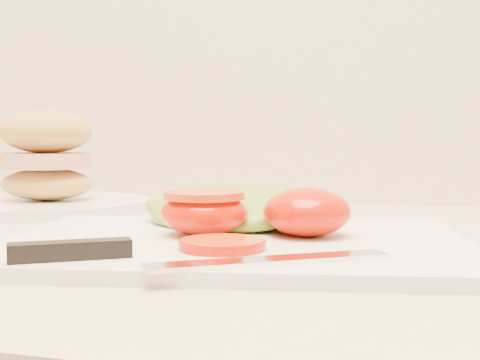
# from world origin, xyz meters

# --- Properties ---
(cutting_board) EXTENTS (0.40, 0.32, 0.01)m
(cutting_board) POSITION_xyz_m (-0.38, 1.61, 0.94)
(cutting_board) COLOR white
(cutting_board) RESTS_ON counter
(tomato_half_dome) EXTENTS (0.07, 0.07, 0.04)m
(tomato_half_dome) POSITION_xyz_m (-0.33, 1.64, 0.96)
(tomato_half_dome) COLOR red
(tomato_half_dome) RESTS_ON cutting_board
(tomato_half_cut) EXTENTS (0.07, 0.07, 0.04)m
(tomato_half_cut) POSITION_xyz_m (-0.41, 1.62, 0.96)
(tomato_half_cut) COLOR red
(tomato_half_cut) RESTS_ON cutting_board
(tomato_slice_0) EXTENTS (0.06, 0.06, 0.01)m
(tomato_slice_0) POSITION_xyz_m (-0.37, 1.56, 0.94)
(tomato_slice_0) COLOR #DA5111
(tomato_slice_0) RESTS_ON cutting_board
(lettuce_leaf_0) EXTENTS (0.19, 0.14, 0.03)m
(lettuce_leaf_0) POSITION_xyz_m (-0.41, 1.68, 0.96)
(lettuce_leaf_0) COLOR #80A62B
(lettuce_leaf_0) RESTS_ON cutting_board
(lettuce_leaf_1) EXTENTS (0.12, 0.13, 0.02)m
(lettuce_leaf_1) POSITION_xyz_m (-0.36, 1.69, 0.95)
(lettuce_leaf_1) COLOR #80A62B
(lettuce_leaf_1) RESTS_ON cutting_board
(knife) EXTENTS (0.24, 0.11, 0.01)m
(knife) POSITION_xyz_m (-0.41, 1.51, 0.94)
(knife) COLOR silver
(knife) RESTS_ON cutting_board
(sandwich_plate) EXTENTS (0.24, 0.24, 0.12)m
(sandwich_plate) POSITION_xyz_m (-0.68, 1.81, 0.97)
(sandwich_plate) COLOR white
(sandwich_plate) RESTS_ON counter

